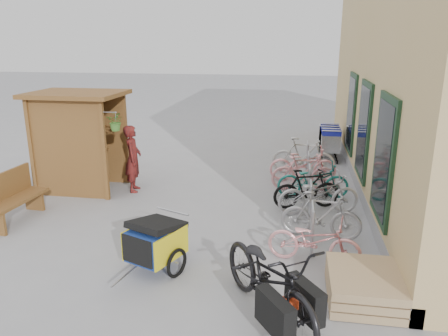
% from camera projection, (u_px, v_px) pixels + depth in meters
% --- Properties ---
extents(ground, '(80.00, 80.00, 0.00)m').
position_uv_depth(ground, '(184.00, 241.00, 8.06)').
color(ground, gray).
extents(kiosk, '(2.49, 1.65, 2.40)m').
position_uv_depth(kiosk, '(76.00, 127.00, 10.47)').
color(kiosk, brown).
rests_on(kiosk, ground).
extents(bike_rack, '(0.05, 5.35, 0.86)m').
position_uv_depth(bike_rack, '(309.00, 181.00, 9.82)').
color(bike_rack, '#A5A8AD').
rests_on(bike_rack, ground).
extents(pallet_stack, '(1.00, 1.20, 0.40)m').
position_uv_depth(pallet_stack, '(364.00, 286.00, 6.20)').
color(pallet_stack, tan).
rests_on(pallet_stack, ground).
extents(bench, '(0.59, 1.65, 1.02)m').
position_uv_depth(bench, '(10.00, 197.00, 8.81)').
color(bench, brown).
rests_on(bench, ground).
extents(shopping_carts, '(0.58, 1.96, 1.05)m').
position_uv_depth(shopping_carts, '(329.00, 138.00, 13.74)').
color(shopping_carts, silver).
rests_on(shopping_carts, ground).
extents(child_trailer, '(1.01, 1.53, 0.89)m').
position_uv_depth(child_trailer, '(155.00, 241.00, 6.95)').
color(child_trailer, navy).
rests_on(child_trailer, ground).
extents(cargo_bike, '(1.90, 2.26, 1.16)m').
position_uv_depth(cargo_bike, '(270.00, 279.00, 5.69)').
color(cargo_bike, black).
rests_on(cargo_bike, ground).
extents(person_kiosk, '(0.50, 0.66, 1.63)m').
position_uv_depth(person_kiosk, '(133.00, 159.00, 10.54)').
color(person_kiosk, maroon).
rests_on(person_kiosk, ground).
extents(bike_0, '(1.61, 0.79, 0.81)m').
position_uv_depth(bike_0, '(314.00, 240.00, 7.17)').
color(bike_0, pink).
rests_on(bike_0, ground).
extents(bike_1, '(1.54, 0.61, 0.90)m').
position_uv_depth(bike_1, '(321.00, 215.00, 8.08)').
color(bike_1, '#AAA9AE').
rests_on(bike_1, ground).
extents(bike_2, '(1.84, 1.04, 0.91)m').
position_uv_depth(bike_2, '(318.00, 194.00, 9.20)').
color(bike_2, '#AAA9AE').
rests_on(bike_2, ground).
extents(bike_3, '(1.54, 0.82, 0.89)m').
position_uv_depth(bike_3, '(307.00, 189.00, 9.54)').
color(bike_3, black).
rests_on(bike_3, ground).
extents(bike_4, '(1.70, 0.73, 0.87)m').
position_uv_depth(bike_4, '(313.00, 180.00, 10.16)').
color(bike_4, '#1B6F66').
rests_on(bike_4, ground).
extents(bike_5, '(1.61, 0.60, 0.94)m').
position_uv_depth(bike_5, '(304.00, 172.00, 10.66)').
color(bike_5, pink).
rests_on(bike_5, ground).
extents(bike_6, '(1.78, 0.74, 0.91)m').
position_uv_depth(bike_6, '(303.00, 164.00, 11.42)').
color(bike_6, pink).
rests_on(bike_6, ground).
extents(bike_7, '(1.76, 0.68, 1.03)m').
position_uv_depth(bike_7, '(303.00, 156.00, 11.92)').
color(bike_7, beige).
rests_on(bike_7, ground).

